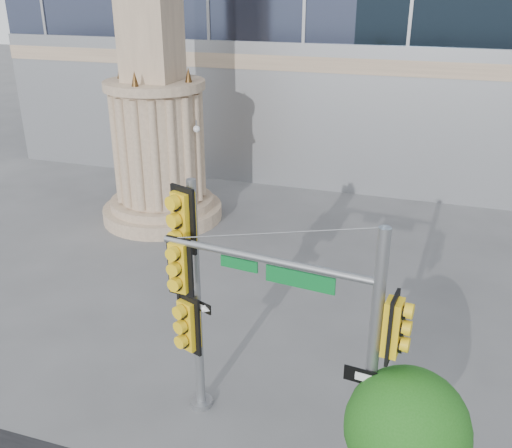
% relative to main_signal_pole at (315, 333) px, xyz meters
% --- Properties ---
extents(ground, '(120.00, 120.00, 0.00)m').
position_rel_main_signal_pole_xyz_m(ground, '(-2.08, 1.40, -3.19)').
color(ground, '#545456').
rests_on(ground, ground).
extents(monument, '(4.40, 4.40, 16.60)m').
position_rel_main_signal_pole_xyz_m(monument, '(-8.08, 10.40, 2.33)').
color(monument, gray).
rests_on(monument, ground).
extents(main_signal_pole, '(3.97, 0.80, 5.14)m').
position_rel_main_signal_pole_xyz_m(main_signal_pole, '(0.00, 0.00, 0.00)').
color(main_signal_pole, slate).
rests_on(main_signal_pole, ground).
extents(secondary_signal_pole, '(0.86, 0.82, 5.01)m').
position_rel_main_signal_pole_xyz_m(secondary_signal_pole, '(-2.71, 1.23, -0.25)').
color(secondary_signal_pole, slate).
rests_on(secondary_signal_pole, ground).
extents(street_tree, '(1.93, 1.88, 3.00)m').
position_rel_main_signal_pole_xyz_m(street_tree, '(1.58, -0.39, -1.21)').
color(street_tree, gray).
rests_on(street_tree, ground).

